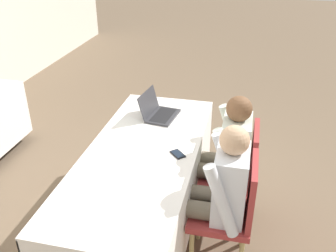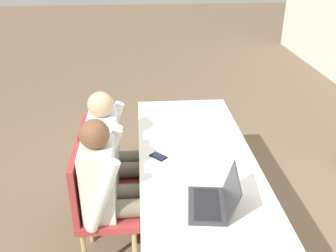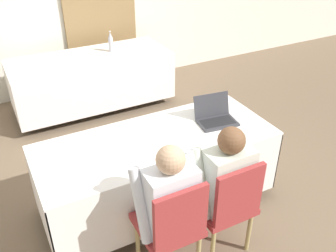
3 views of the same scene
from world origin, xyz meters
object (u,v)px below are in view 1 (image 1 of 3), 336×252
object	(u,v)px
cell_phone	(178,154)
person_checkered_shirt	(219,189)
chair_near_left	(232,209)
person_white_shirt	(225,153)
laptop	(159,112)
chair_near_right	(236,171)

from	to	relation	value
cell_phone	person_checkered_shirt	world-z (taller)	person_checkered_shirt
cell_phone	chair_near_left	bearing A→B (deg)	-72.98
cell_phone	chair_near_left	world-z (taller)	chair_near_left
chair_near_left	person_white_shirt	bearing A→B (deg)	-167.84
person_white_shirt	chair_near_left	bearing A→B (deg)	12.16
chair_near_left	person_checkered_shirt	xyz separation A→B (m)	(0.00, 0.10, 0.16)
person_white_shirt	cell_phone	bearing A→B (deg)	-56.99
laptop	person_white_shirt	bearing A→B (deg)	-112.83
chair_near_left	person_white_shirt	xyz separation A→B (m)	(0.48, 0.10, 0.16)
laptop	person_white_shirt	size ratio (longest dim) A/B	0.33
chair_near_right	person_checkered_shirt	size ratio (longest dim) A/B	0.78
laptop	chair_near_right	bearing A→B (deg)	-109.29
cell_phone	person_checkered_shirt	xyz separation A→B (m)	(-0.26, -0.35, -0.08)
person_checkered_shirt	chair_near_left	bearing A→B (deg)	90.00
person_checkered_shirt	cell_phone	bearing A→B (deg)	-126.50
laptop	person_checkered_shirt	xyz separation A→B (m)	(-0.86, -0.65, -0.12)
cell_phone	person_checkered_shirt	bearing A→B (deg)	-79.82
chair_near_right	person_white_shirt	xyz separation A→B (m)	(0.00, 0.10, 0.16)
chair_near_left	person_checkered_shirt	world-z (taller)	person_checkered_shirt
person_white_shirt	laptop	bearing A→B (deg)	-120.19
laptop	cell_phone	world-z (taller)	laptop
laptop	cell_phone	bearing A→B (deg)	-145.92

